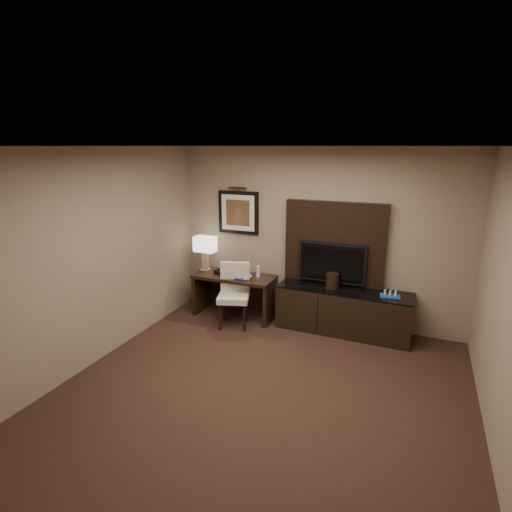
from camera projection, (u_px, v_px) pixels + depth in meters
The scene contains 19 objects.
floor at pixel (252, 408), 4.26m from camera, with size 4.50×5.00×0.01m, color black.
ceiling at pixel (252, 146), 3.54m from camera, with size 4.50×5.00×0.01m, color silver.
wall_back at pixel (316, 237), 6.12m from camera, with size 4.50×0.01×2.70m, color gray.
wall_front at pixel (18, 479), 1.68m from camera, with size 4.50×0.01×2.70m, color gray.
wall_left at pixel (78, 264), 4.74m from camera, with size 0.01×5.00×2.70m, color gray.
desk at pixel (235, 296), 6.48m from camera, with size 1.30×0.56×0.70m, color black.
credenza at pixel (343, 311), 5.93m from camera, with size 1.94×0.54×0.67m, color black.
tv_wall_panel at pixel (334, 245), 5.98m from camera, with size 1.50×0.12×1.30m, color black.
tv at pixel (332, 262), 5.96m from camera, with size 1.00×0.08×0.60m, color black.
artwork at pixel (238, 213), 6.51m from camera, with size 0.70×0.04×0.70m, color black.
picture_light at pixel (237, 188), 6.37m from camera, with size 0.04×0.04×0.30m, color #433115.
desk_chair at pixel (234, 297), 6.09m from camera, with size 0.46×0.53×0.96m, color beige, non-canonical shape.
table_lamp at pixel (205, 253), 6.60m from camera, with size 0.35×0.20×0.57m, color tan, non-canonical shape.
desk_phone at pixel (222, 271), 6.46m from camera, with size 0.19×0.17×0.09m, color black, non-canonical shape.
blue_folder at pixel (241, 276), 6.33m from camera, with size 0.26×0.35×0.02m, color #171C9B.
book at pixel (240, 271), 6.27m from camera, with size 0.16×0.02×0.22m, color tan.
water_bottle at pixel (258, 272), 6.29m from camera, with size 0.06×0.06×0.18m, color silver.
ice_bucket at pixel (332, 281), 5.89m from camera, with size 0.20×0.20×0.22m, color black.
minibar_tray at pixel (390, 294), 5.54m from camera, with size 0.27×0.16×0.10m, color #184F9F, non-canonical shape.
Camera 1 is at (1.45, -3.38, 2.70)m, focal length 28.00 mm.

